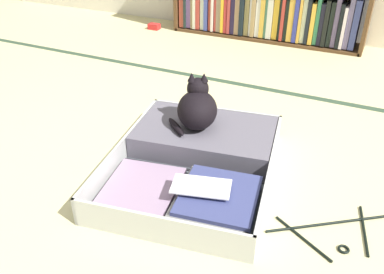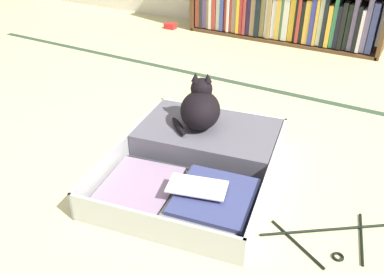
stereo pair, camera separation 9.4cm
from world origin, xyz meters
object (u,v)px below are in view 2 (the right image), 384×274
clothes_hanger (328,238)px  small_red_pouch (170,26)px  open_suitcase (200,157)px  black_cat (200,108)px

clothes_hanger → small_red_pouch: size_ratio=3.96×
open_suitcase → small_red_pouch: open_suitcase is taller
open_suitcase → black_cat: size_ratio=3.36×
black_cat → small_red_pouch: black_cat is taller
black_cat → clothes_hanger: bearing=-24.3°
open_suitcase → black_cat: black_cat is taller
black_cat → small_red_pouch: 2.04m
open_suitcase → clothes_hanger: open_suitcase is taller
small_red_pouch → black_cat: bearing=-54.0°
open_suitcase → small_red_pouch: (-1.28, 1.79, -0.03)m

